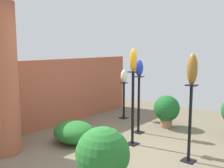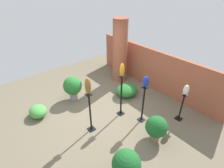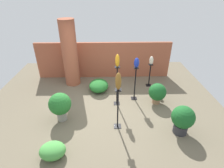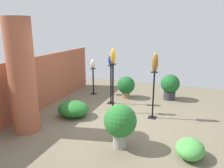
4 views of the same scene
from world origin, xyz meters
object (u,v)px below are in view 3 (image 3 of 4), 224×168
pedestal_bronze (118,111)px  potted_plant_front_left (157,92)px  pedestal_amber (117,88)px  art_vase_bronze (118,81)px  art_vase_ivory (151,60)px  brick_pillar (70,54)px  pedestal_ivory (149,76)px  pedestal_cobalt (135,85)px  potted_plant_mid_left (60,105)px  art_vase_cobalt (137,63)px  potted_plant_mid_right (183,119)px  art_vase_amber (117,61)px

pedestal_bronze → potted_plant_front_left: size_ratio=1.69×
pedestal_amber → art_vase_bronze: (-0.03, -1.11, 0.84)m
art_vase_bronze → art_vase_ivory: 2.74m
brick_pillar → pedestal_amber: brick_pillar is taller
pedestal_ivory → potted_plant_front_left: size_ratio=1.26×
pedestal_cobalt → pedestal_ivory: (0.71, 0.93, -0.14)m
potted_plant_mid_left → art_vase_bronze: bearing=-12.4°
art_vase_cobalt → brick_pillar: bearing=153.1°
pedestal_ivory → potted_plant_front_left: bearing=-89.6°
brick_pillar → pedestal_cobalt: bearing=-26.9°
pedestal_ivory → potted_plant_front_left: 1.20m
art_vase_ivory → pedestal_amber: bearing=-137.8°
pedestal_cobalt → pedestal_amber: size_ratio=0.88×
art_vase_cobalt → potted_plant_mid_left: size_ratio=0.38×
art_vase_bronze → art_vase_cobalt: bearing=64.8°
brick_pillar → art_vase_ivory: bearing=-5.0°
brick_pillar → pedestal_cobalt: (2.35, -1.19, -0.72)m
potted_plant_mid_right → potted_plant_mid_left: bearing=169.4°
pedestal_amber → potted_plant_mid_right: bearing=-39.6°
pedestal_amber → pedestal_bronze: pedestal_amber is taller
pedestal_amber → potted_plant_front_left: bearing=0.8°
art_vase_bronze → brick_pillar: bearing=123.0°
pedestal_cobalt → art_vase_ivory: bearing=52.4°
brick_pillar → potted_plant_mid_right: size_ratio=3.04×
pedestal_amber → potted_plant_front_left: size_ratio=1.88×
pedestal_cobalt → potted_plant_front_left: (0.72, -0.27, -0.14)m
pedestal_cobalt → pedestal_bronze: 1.55m
pedestal_cobalt → potted_plant_front_left: bearing=-20.6°
brick_pillar → art_vase_bronze: bearing=-57.0°
art_vase_amber → art_vase_ivory: (1.34, 1.22, -0.49)m
pedestal_cobalt → art_vase_cobalt: size_ratio=3.55×
art_vase_ivory → potted_plant_mid_right: bearing=-83.0°
pedestal_amber → potted_plant_mid_left: (-1.68, -0.75, -0.10)m
art_vase_ivory → art_vase_cobalt: bearing=-127.6°
pedestal_amber → art_vase_ivory: size_ratio=4.27×
pedestal_ivory → art_vase_bronze: bearing=-120.5°
pedestal_amber → art_vase_ivory: pedestal_amber is taller
pedestal_amber → pedestal_ivory: bearing=42.2°
potted_plant_mid_left → pedestal_bronze: bearing=-12.4°
pedestal_cobalt → pedestal_ivory: 1.18m
pedestal_cobalt → potted_plant_mid_right: size_ratio=1.44×
brick_pillar → pedestal_cobalt: 2.73m
pedestal_bronze → art_vase_amber: size_ratio=3.00×
art_vase_bronze → potted_plant_mid_left: art_vase_bronze is taller
pedestal_cobalt → potted_plant_mid_right: (1.03, -1.67, -0.08)m
pedestal_ivory → art_vase_ivory: (0.00, 0.00, 0.66)m
art_vase_cobalt → pedestal_ivory: bearing=52.4°
pedestal_ivory → potted_plant_mid_right: size_ratio=1.10×
pedestal_bronze → pedestal_ivory: size_ratio=1.34×
pedestal_cobalt → pedestal_amber: pedestal_amber is taller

